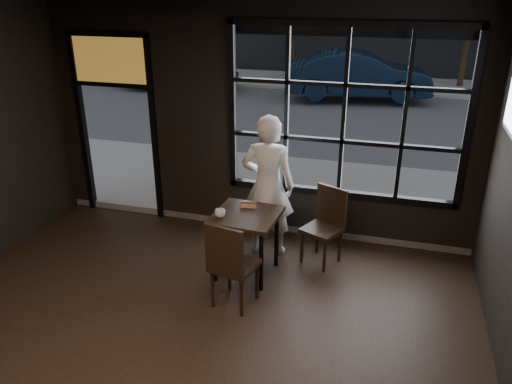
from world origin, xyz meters
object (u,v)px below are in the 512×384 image
(cafe_table, at_px, (246,244))
(chair_near, at_px, (235,262))
(navy_car, at_px, (358,75))
(man, at_px, (268,186))

(cafe_table, relative_size, chair_near, 0.78)
(navy_car, bearing_deg, chair_near, 167.73)
(cafe_table, relative_size, man, 0.43)
(cafe_table, distance_m, chair_near, 0.65)
(chair_near, bearing_deg, navy_car, -80.19)
(chair_near, distance_m, man, 1.32)
(cafe_table, relative_size, navy_car, 0.20)
(man, distance_m, navy_car, 9.50)
(cafe_table, bearing_deg, navy_car, 91.55)
(cafe_table, distance_m, navy_car, 10.12)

